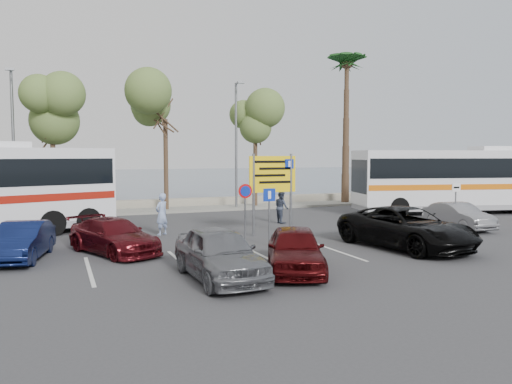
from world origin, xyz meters
name	(u,v)px	position (x,y,z in m)	size (l,w,h in m)	color
ground	(282,249)	(0.00, 0.00, 0.00)	(120.00, 120.00, 0.00)	#363639
kerb_strip	(190,209)	(0.00, 14.00, 0.07)	(44.00, 2.40, 0.15)	gray
seawall	(182,203)	(0.00, 16.00, 0.30)	(48.00, 0.80, 0.60)	gray
sea	(113,178)	(0.00, 60.00, 0.01)	(140.00, 140.00, 0.00)	#394A5B
tree_left	(52,112)	(-8.00, 14.00, 6.00)	(3.20, 3.20, 7.20)	#382619
tree_mid	(165,104)	(-1.50, 14.00, 6.65)	(3.20, 3.20, 8.00)	#382619
tree_right	(255,115)	(4.50, 14.00, 6.17)	(3.20, 3.20, 7.40)	#382619
palm_tree	(347,65)	(11.50, 14.00, 9.87)	(4.80, 4.80, 11.20)	#382619
street_lamp_left	(13,136)	(-10.00, 13.52, 4.60)	(0.45, 1.15, 8.01)	slate
street_lamp_right	(237,138)	(3.00, 13.52, 4.60)	(0.45, 1.15, 8.01)	slate
direction_sign	(273,180)	(1.00, 3.20, 2.43)	(2.20, 0.12, 3.60)	slate
sign_no_stop	(245,202)	(-0.60, 2.38, 1.58)	(0.60, 0.08, 2.35)	slate
sign_parking	(269,208)	(-0.20, 0.79, 1.47)	(0.50, 0.07, 2.25)	slate
sign_taxi	(456,200)	(9.80, 1.49, 1.42)	(0.50, 0.07, 2.20)	slate
lane_markings	(265,256)	(-1.14, -1.00, 0.00)	(12.02, 4.20, 0.01)	silver
coach_bus_right	(461,182)	(15.00, 6.50, 1.89)	(13.34, 5.65, 4.07)	silver
car_silver_a	(220,253)	(-3.60, -3.50, 0.75)	(1.78, 4.41, 1.50)	slate
car_blue	(22,241)	(-9.00, 1.50, 0.64)	(1.36, 3.89, 1.28)	#0F1946
car_maroon	(114,236)	(-6.00, 1.50, 0.63)	(1.77, 4.35, 1.26)	#4E0D12
car_red	(295,249)	(-1.20, -3.50, 0.70)	(1.64, 4.08, 1.39)	#44090B
suv_black	(406,228)	(4.45, -1.61, 0.78)	(2.60, 5.64, 1.57)	black
car_silver_b	(458,216)	(10.00, 1.50, 0.63)	(1.33, 3.81, 1.26)	gray
pedestrian_near	(162,214)	(-3.57, 5.00, 0.93)	(0.68, 0.44, 1.86)	#8DA1CE
pedestrian_far	(281,207)	(2.96, 6.50, 0.84)	(0.82, 0.64, 1.68)	#333B4D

